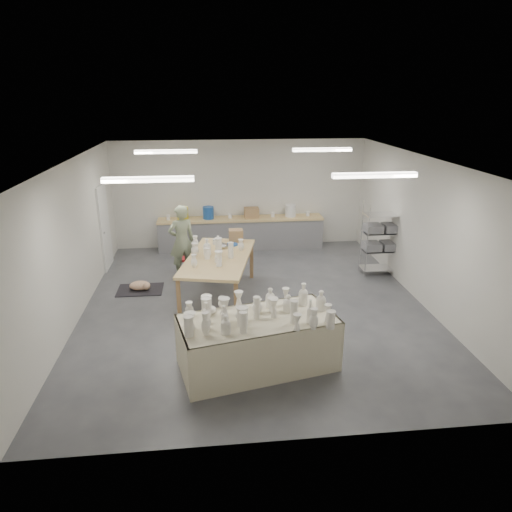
{
  "coord_description": "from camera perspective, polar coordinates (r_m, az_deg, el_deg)",
  "views": [
    {
      "loc": [
        -0.9,
        -8.63,
        4.2
      ],
      "look_at": [
        0.04,
        0.08,
        1.05
      ],
      "focal_mm": 32.0,
      "sensor_mm": 36.0,
      "label": 1
    }
  ],
  "objects": [
    {
      "name": "back_counter",
      "position": [
        12.89,
        -1.92,
        3.01
      ],
      "size": [
        4.6,
        0.6,
        1.24
      ],
      "color": "tan",
      "rests_on": "ground"
    },
    {
      "name": "room",
      "position": [
        9.01,
        -0.93,
        5.99
      ],
      "size": [
        8.0,
        8.02,
        3.0
      ],
      "color": "#424449",
      "rests_on": "ground"
    },
    {
      "name": "potter",
      "position": [
        10.97,
        -9.25,
        1.85
      ],
      "size": [
        0.74,
        0.6,
        1.75
      ],
      "primitive_type": "imported",
      "rotation": [
        0.0,
        0.0,
        3.47
      ],
      "color": "#94A27D",
      "rests_on": "ground"
    },
    {
      "name": "drying_table",
      "position": [
        7.4,
        0.14,
        -10.53
      ],
      "size": [
        2.64,
        1.68,
        1.24
      ],
      "rotation": [
        0.0,
        0.0,
        0.22
      ],
      "color": "olive",
      "rests_on": "ground"
    },
    {
      "name": "wire_shelf",
      "position": [
        11.32,
        15.39,
        2.19
      ],
      "size": [
        0.88,
        0.48,
        1.8
      ],
      "color": "silver",
      "rests_on": "ground"
    },
    {
      "name": "cat",
      "position": [
        10.57,
        -14.21,
        -3.58
      ],
      "size": [
        0.5,
        0.38,
        0.2
      ],
      "rotation": [
        0.0,
        0.0,
        0.14
      ],
      "color": "white",
      "rests_on": "rug"
    },
    {
      "name": "rug",
      "position": [
        10.62,
        -14.27,
        -4.1
      ],
      "size": [
        1.0,
        0.7,
        0.02
      ],
      "primitive_type": "cube",
      "color": "black",
      "rests_on": "ground"
    },
    {
      "name": "work_table",
      "position": [
        9.75,
        -4.69,
        0.11
      ],
      "size": [
        1.77,
        2.72,
        1.3
      ],
      "rotation": [
        0.0,
        0.0,
        -0.22
      ],
      "color": "tan",
      "rests_on": "ground"
    },
    {
      "name": "red_stool",
      "position": [
        11.4,
        -9.04,
        -0.43
      ],
      "size": [
        0.41,
        0.41,
        0.34
      ],
      "rotation": [
        0.0,
        0.0,
        0.14
      ],
      "color": "red",
      "rests_on": "ground"
    }
  ]
}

